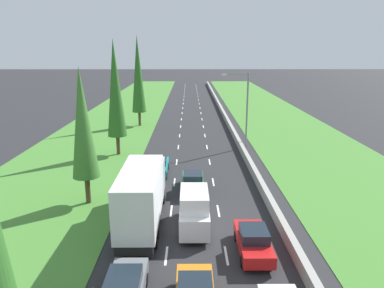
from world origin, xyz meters
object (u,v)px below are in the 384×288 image
object	(u,v)px
white_box_truck_left_lane	(142,195)
street_light_mast	(244,105)
white_van_centre_lane	(194,210)
green_sedan_centre_lane	(193,182)
poplar_tree_fourth	(138,74)
poplar_tree_third	(115,89)
poplar_tree_second	(83,124)
red_sedan_right_lane	(253,241)
teal_sedan_left_lane	(158,166)

from	to	relation	value
white_box_truck_left_lane	street_light_mast	size ratio (longest dim) A/B	1.04
white_van_centre_lane	green_sedan_centre_lane	size ratio (longest dim) A/B	1.09
white_box_truck_left_lane	street_light_mast	bearing A→B (deg)	64.01
street_light_mast	poplar_tree_fourth	bearing A→B (deg)	137.50
poplar_tree_third	poplar_tree_fourth	xyz separation A→B (m)	(0.33, 15.84, 0.45)
white_box_truck_left_lane	poplar_tree_fourth	world-z (taller)	poplar_tree_fourth
poplar_tree_second	poplar_tree_third	bearing A→B (deg)	90.82
red_sedan_right_lane	green_sedan_centre_lane	bearing A→B (deg)	109.51
teal_sedan_left_lane	poplar_tree_fourth	xyz separation A→B (m)	(-4.76, 22.54, 7.06)
white_van_centre_lane	poplar_tree_third	xyz separation A→B (m)	(-8.37, 17.72, 6.03)
red_sedan_right_lane	poplar_tree_second	distance (m)	14.74
teal_sedan_left_lane	poplar_tree_second	xyz separation A→B (m)	(-4.89, -6.71, 5.49)
poplar_tree_fourth	teal_sedan_left_lane	bearing A→B (deg)	-78.09
street_light_mast	red_sedan_right_lane	bearing A→B (deg)	-96.71
red_sedan_right_lane	poplar_tree_third	world-z (taller)	poplar_tree_third
teal_sedan_left_lane	poplar_tree_second	world-z (taller)	poplar_tree_second
green_sedan_centre_lane	poplar_tree_third	xyz separation A→B (m)	(-8.35, 10.97, 6.61)
poplar_tree_fourth	street_light_mast	xyz separation A→B (m)	(14.22, -13.03, -2.64)
green_sedan_centre_lane	white_box_truck_left_lane	bearing A→B (deg)	-119.83
poplar_tree_second	teal_sedan_left_lane	bearing A→B (deg)	53.91
white_van_centre_lane	street_light_mast	size ratio (longest dim) A/B	0.54
white_van_centre_lane	teal_sedan_left_lane	size ratio (longest dim) A/B	1.09
red_sedan_right_lane	street_light_mast	size ratio (longest dim) A/B	0.50
white_box_truck_left_lane	red_sedan_right_lane	world-z (taller)	white_box_truck_left_lane
poplar_tree_second	poplar_tree_third	world-z (taller)	poplar_tree_third
green_sedan_centre_lane	poplar_tree_second	distance (m)	10.13
poplar_tree_second	poplar_tree_third	xyz separation A→B (m)	(-0.19, 13.40, 1.12)
white_van_centre_lane	green_sedan_centre_lane	xyz separation A→B (m)	(-0.03, 6.75, -0.59)
white_box_truck_left_lane	poplar_tree_second	distance (m)	7.21
white_van_centre_lane	red_sedan_right_lane	distance (m)	4.55
poplar_tree_fourth	street_light_mast	size ratio (longest dim) A/B	1.52
poplar_tree_third	street_light_mast	distance (m)	14.98
white_box_truck_left_lane	teal_sedan_left_lane	distance (m)	10.39
red_sedan_right_lane	teal_sedan_left_lane	distance (m)	15.50
poplar_tree_second	white_box_truck_left_lane	bearing A→B (deg)	-37.31
street_light_mast	white_box_truck_left_lane	bearing A→B (deg)	-115.99
red_sedan_right_lane	green_sedan_centre_lane	distance (m)	10.29
green_sedan_centre_lane	poplar_tree_fourth	world-z (taller)	poplar_tree_fourth
poplar_tree_third	street_light_mast	size ratio (longest dim) A/B	1.42
poplar_tree_second	poplar_tree_fourth	bearing A→B (deg)	89.73
white_box_truck_left_lane	teal_sedan_left_lane	bearing A→B (deg)	88.95
green_sedan_centre_lane	street_light_mast	bearing A→B (deg)	65.77
white_van_centre_lane	red_sedan_right_lane	bearing A→B (deg)	-40.87
white_van_centre_lane	white_box_truck_left_lane	world-z (taller)	white_box_truck_left_lane
red_sedan_right_lane	teal_sedan_left_lane	bearing A→B (deg)	115.61
white_van_centre_lane	poplar_tree_third	distance (m)	20.50
white_box_truck_left_lane	poplar_tree_fourth	distance (m)	33.63
white_van_centre_lane	teal_sedan_left_lane	xyz separation A→B (m)	(-3.29, 11.03, -0.59)
poplar_tree_second	poplar_tree_third	size ratio (longest dim) A/B	0.82
white_van_centre_lane	poplar_tree_second	xyz separation A→B (m)	(-8.18, 4.32, 4.90)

